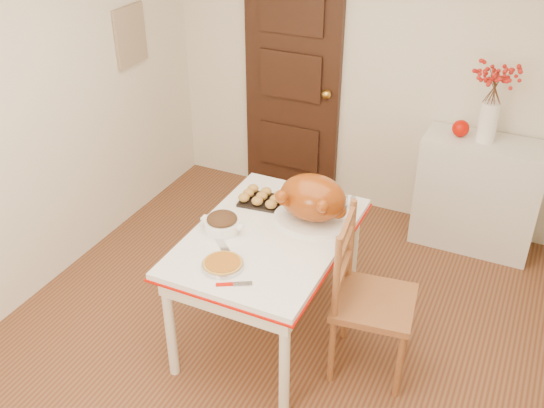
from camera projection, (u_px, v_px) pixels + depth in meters
The scene contains 18 objects.
floor at pixel (267, 349), 4.00m from camera, with size 3.50×4.00×0.00m, color #562B18.
wall_back at pixel (376, 68), 4.89m from camera, with size 3.50×0.00×2.50m, color beige.
wall_left at pixel (20, 123), 3.98m from camera, with size 0.00×4.00×2.50m, color beige.
door_back at pixel (292, 82), 5.24m from camera, with size 0.85×0.06×2.06m, color black.
photo_board at pixel (130, 36), 4.77m from camera, with size 0.03×0.35×0.45m, color tan.
sideboard at pixel (477, 194), 4.79m from camera, with size 0.90×0.40×0.90m, color silver.
kitchen_table at pixel (269, 285), 3.94m from camera, with size 0.89×1.31×0.78m, color silver, non-canonical shape.
chair_oak at pixel (375, 299), 3.62m from camera, with size 0.46×0.46×1.04m, color brown, non-canonical shape.
berry_vase at pixel (492, 101), 4.41m from camera, with size 0.32×0.32×0.61m, color white, non-canonical shape.
apple at pixel (461, 128), 4.60m from camera, with size 0.13×0.13×0.13m, color #B50A00.
turkey_platter at pixel (313, 200), 3.77m from camera, with size 0.49×0.39×0.31m, color #953D05, non-canonical shape.
pumpkin_pie at pixel (223, 264), 3.44m from camera, with size 0.23×0.23×0.05m, color #9B5514.
stuffing_dish at pixel (222, 223), 3.74m from camera, with size 0.28×0.22×0.11m, color #3F2615, non-canonical shape.
rolls_tray at pixel (262, 197), 4.03m from camera, with size 0.28×0.22×0.07m, color #B2873D, non-canonical shape.
pie_server at pixel (234, 284), 3.31m from camera, with size 0.19×0.06×0.01m, color silver, non-canonical shape.
carving_knife at pixel (220, 241), 3.66m from camera, with size 0.28×0.07×0.01m, color silver, non-canonical shape.
drinking_glass at pixel (310, 189), 4.10m from camera, with size 0.06×0.06×0.10m, color white.
shaker_pair at pixel (349, 202), 3.97m from camera, with size 0.08×0.03×0.08m, color white, non-canonical shape.
Camera 1 is at (1.28, -2.64, 2.87)m, focal length 41.12 mm.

